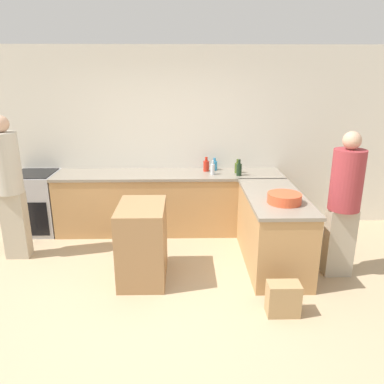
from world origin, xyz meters
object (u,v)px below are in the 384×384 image
at_px(dish_soap_bottle, 214,165).
at_px(person_at_peninsula, 344,201).
at_px(island_table, 142,242).
at_px(olive_oil_bottle, 238,167).
at_px(hot_sauce_bottle, 206,166).
at_px(wine_bottle_dark, 239,169).
at_px(range_oven, 38,203).
at_px(paper_bag, 283,299).
at_px(mixing_bowl, 284,198).
at_px(vinegar_bottle_clear, 213,169).
at_px(person_by_range, 9,183).

xyz_separation_m(dish_soap_bottle, person_at_peninsula, (1.36, -1.55, -0.05)).
xyz_separation_m(island_table, olive_oil_bottle, (1.27, 1.41, 0.54)).
height_order(dish_soap_bottle, hot_sauce_bottle, hot_sauce_bottle).
height_order(wine_bottle_dark, person_at_peninsula, person_at_peninsula).
height_order(range_oven, paper_bag, range_oven).
distance_m(range_oven, person_at_peninsula, 4.27).
bearing_deg(person_at_peninsula, range_oven, 161.18).
bearing_deg(paper_bag, person_at_peninsula, 42.98).
height_order(mixing_bowl, olive_oil_bottle, olive_oil_bottle).
bearing_deg(mixing_bowl, person_at_peninsula, -0.04).
relative_size(island_table, vinegar_bottle_clear, 4.32).
xyz_separation_m(person_at_peninsula, paper_bag, (-0.84, -0.78, -0.76)).
xyz_separation_m(vinegar_bottle_clear, wine_bottle_dark, (0.38, -0.07, 0.01)).
xyz_separation_m(island_table, paper_bag, (1.46, -0.74, -0.28)).
distance_m(vinegar_bottle_clear, paper_bag, 2.29).
height_order(olive_oil_bottle, dish_soap_bottle, olive_oil_bottle).
relative_size(range_oven, island_table, 1.02).
relative_size(vinegar_bottle_clear, person_at_peninsula, 0.12).
bearing_deg(island_table, person_by_range, 161.52).
height_order(mixing_bowl, person_at_peninsula, person_at_peninsula).
relative_size(vinegar_bottle_clear, person_by_range, 0.11).
distance_m(wine_bottle_dark, person_at_peninsula, 1.59).
bearing_deg(person_by_range, mixing_bowl, -8.99).
bearing_deg(vinegar_bottle_clear, wine_bottle_dark, -9.95).
bearing_deg(mixing_bowl, vinegar_bottle_clear, 119.26).
height_order(mixing_bowl, wine_bottle_dark, wine_bottle_dark).
bearing_deg(wine_bottle_dark, range_oven, 177.04).
height_order(vinegar_bottle_clear, person_by_range, person_by_range).
relative_size(person_by_range, person_at_peninsula, 1.07).
distance_m(wine_bottle_dark, olive_oil_bottle, 0.16).
distance_m(mixing_bowl, dish_soap_bottle, 1.69).
distance_m(island_table, dish_soap_bottle, 1.92).
height_order(vinegar_bottle_clear, wine_bottle_dark, wine_bottle_dark).
xyz_separation_m(dish_soap_bottle, person_by_range, (-2.63, -1.03, 0.03)).
height_order(person_at_peninsula, paper_bag, person_at_peninsula).
relative_size(island_table, person_at_peninsula, 0.52).
bearing_deg(hot_sauce_bottle, dish_soap_bottle, 28.72).
bearing_deg(person_at_peninsula, wine_bottle_dark, 130.23).
bearing_deg(mixing_bowl, wine_bottle_dark, 105.72).
height_order(range_oven, olive_oil_bottle, olive_oil_bottle).
bearing_deg(dish_soap_bottle, island_table, -120.58).
relative_size(island_table, mixing_bowl, 2.33).
relative_size(mixing_bowl, hot_sauce_bottle, 1.77).
bearing_deg(hot_sauce_bottle, vinegar_bottle_clear, -67.96).
bearing_deg(mixing_bowl, hot_sauce_bottle, 118.33).
relative_size(range_oven, person_by_range, 0.50).
height_order(island_table, mixing_bowl, mixing_bowl).
relative_size(dish_soap_bottle, paper_bag, 0.55).
bearing_deg(range_oven, hot_sauce_bottle, 2.56).
xyz_separation_m(island_table, person_at_peninsula, (2.30, 0.04, 0.48)).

